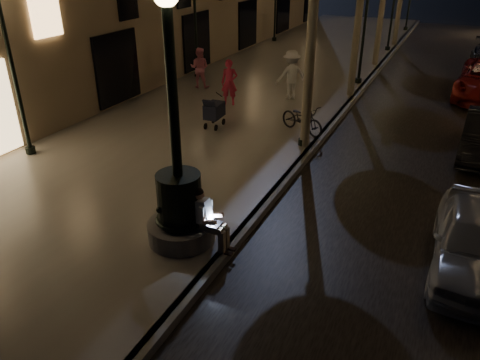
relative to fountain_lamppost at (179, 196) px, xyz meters
The scene contains 16 objects.
ground 13.09m from the fountain_lamppost, 85.60° to the left, with size 120.00×120.00×0.00m, color black.
cobble_lane 13.65m from the fountain_lamppost, 72.90° to the left, with size 6.00×45.00×0.02m, color black.
promenade 13.39m from the fountain_lamppost, 102.99° to the left, with size 8.00×45.00×0.20m, color slate.
curb_strip 13.09m from the fountain_lamppost, 85.60° to the left, with size 0.25×45.00×0.20m, color #59595B.
fountain_lamppost is the anchor object (origin of this frame).
seated_man_laptop 0.69m from the fountain_lamppost, ahead, with size 0.93×0.31×1.30m.
lamp_curb_a 6.37m from the fountain_lamppost, 83.35° to the left, with size 0.36×0.36×4.81m.
lamp_curb_b 14.16m from the fountain_lamppost, 87.14° to the left, with size 0.36×0.36×4.81m.
lamp_left_a 7.00m from the fountain_lamppost, 162.65° to the left, with size 0.36×0.36×4.81m.
lamp_left_b 13.75m from the fountain_lamppost, 118.07° to the left, with size 0.36×0.36×4.81m.
stroller 6.74m from the fountain_lamppost, 111.76° to the left, with size 0.52×1.14×1.16m.
car_front 5.82m from the fountain_lamppost, 17.45° to the left, with size 1.52×3.78×1.29m, color #A5A8AD.
pedestrian_red 9.29m from the fountain_lamppost, 109.76° to the left, with size 0.62×0.41×1.71m, color #BC2540.
pedestrian_pink 11.69m from the fountain_lamppost, 117.27° to the left, with size 0.82×0.64×1.68m, color pink.
pedestrian_white 10.49m from the fountain_lamppost, 96.91° to the left, with size 1.24×0.71×1.91m, color silver.
bicycle 7.05m from the fountain_lamppost, 87.35° to the left, with size 0.62×1.76×0.93m, color black.
Camera 1 is at (3.55, -4.94, 5.72)m, focal length 35.00 mm.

